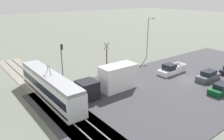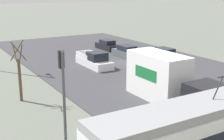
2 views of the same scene
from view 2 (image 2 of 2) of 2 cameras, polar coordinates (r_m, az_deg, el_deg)
ground_plane at (r=37.99m, az=2.08°, el=1.19°), size 320.00×320.00×0.00m
road_surface at (r=37.98m, az=2.08°, el=1.24°), size 21.41×47.96×0.08m
light_rail_tram at (r=17.60m, az=19.15°, el=-10.10°), size 15.25×2.59×4.59m
box_truck at (r=24.92m, az=10.26°, el=-2.06°), size 2.59×9.35×3.73m
pickup_truck at (r=36.18m, az=-3.23°, el=1.72°), size 2.05×5.79×1.80m
sedan_car_0 at (r=40.83m, az=2.70°, el=3.21°), size 1.84×4.72×1.61m
sedan_car_1 at (r=46.37m, az=-0.86°, el=4.52°), size 1.83×4.45×1.42m
sedan_car_2 at (r=40.64m, az=9.66°, el=2.84°), size 1.75×4.58×1.41m
traffic_light_pole at (r=16.97m, az=-8.93°, el=-3.36°), size 0.28×0.47×5.74m
street_tree at (r=25.95m, az=-16.56°, el=-0.72°), size 1.17×0.97×4.97m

